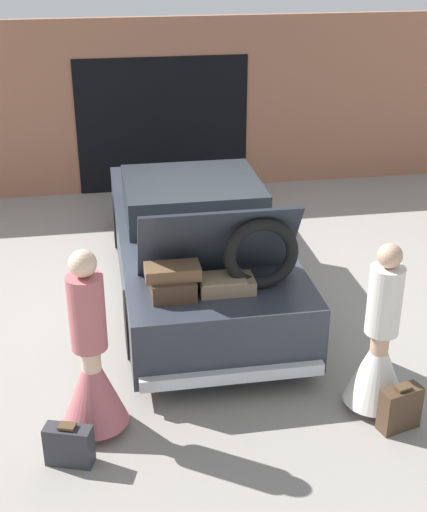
# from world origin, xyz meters

# --- Properties ---
(ground_plane) EXTENTS (40.00, 40.00, 0.00)m
(ground_plane) POSITION_xyz_m (0.00, 0.00, 0.00)
(ground_plane) COLOR gray
(garage_wall_back) EXTENTS (12.00, 0.14, 2.80)m
(garage_wall_back) POSITION_xyz_m (0.00, 3.73, 1.39)
(garage_wall_back) COLOR #9E664C
(garage_wall_back) RESTS_ON ground_plane
(car) EXTENTS (1.89, 4.70, 1.71)m
(car) POSITION_xyz_m (0.00, -0.01, 0.61)
(car) COLOR #2D333D
(car) RESTS_ON ground_plane
(person_left) EXTENTS (0.59, 0.59, 1.76)m
(person_left) POSITION_xyz_m (-1.28, -2.53, 0.63)
(person_left) COLOR beige
(person_left) RESTS_ON ground_plane
(person_right) EXTENTS (0.58, 0.58, 1.67)m
(person_right) POSITION_xyz_m (1.28, -2.65, 0.60)
(person_right) COLOR tan
(person_right) RESTS_ON ground_plane
(suitcase_beside_left_person) EXTENTS (0.43, 0.28, 0.39)m
(suitcase_beside_left_person) POSITION_xyz_m (-1.51, -2.95, 0.18)
(suitcase_beside_left_person) COLOR #2D2D33
(suitcase_beside_left_person) RESTS_ON ground_plane
(suitcase_beside_right_person) EXTENTS (0.41, 0.26, 0.45)m
(suitcase_beside_right_person) POSITION_xyz_m (1.39, -2.98, 0.21)
(suitcase_beside_right_person) COLOR #473323
(suitcase_beside_right_person) RESTS_ON ground_plane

